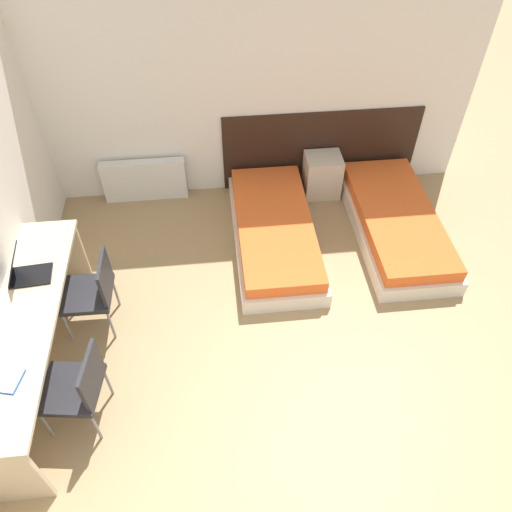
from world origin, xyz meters
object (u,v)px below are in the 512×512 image
object	(u,v)px
bed_near_door	(396,223)
chair_near_laptop	(92,290)
bed_near_window	(274,231)
nightstand	(322,175)
chair_near_notebook	(77,386)
laptop	(25,272)

from	to	relation	value
bed_near_door	chair_near_laptop	bearing A→B (deg)	-163.81
bed_near_window	nightstand	size ratio (longest dim) A/B	3.75
nightstand	chair_near_laptop	xyz separation A→B (m)	(-2.49, -1.74, 0.22)
chair_near_notebook	laptop	xyz separation A→B (m)	(-0.47, 0.92, 0.36)
nightstand	bed_near_window	bearing A→B (deg)	-130.34
chair_near_notebook	bed_near_door	bearing A→B (deg)	38.90
bed_near_door	nightstand	world-z (taller)	nightstand
bed_near_door	nightstand	distance (m)	1.07
bed_near_door	nightstand	xyz separation A→B (m)	(-0.69, 0.81, 0.10)
bed_near_door	chair_near_laptop	size ratio (longest dim) A/B	2.37
bed_near_window	chair_near_notebook	bearing A→B (deg)	-133.57
bed_near_window	bed_near_door	distance (m)	1.38
bed_near_window	nightstand	xyz separation A→B (m)	(0.69, 0.81, 0.10)
laptop	chair_near_laptop	bearing A→B (deg)	1.29
chair_near_laptop	bed_near_door	bearing A→B (deg)	17.20
bed_near_door	chair_near_laptop	distance (m)	3.33
chair_near_laptop	chair_near_notebook	xyz separation A→B (m)	(-0.00, -0.97, 0.00)
nightstand	laptop	xyz separation A→B (m)	(-2.96, -1.78, 0.57)
bed_near_door	nightstand	size ratio (longest dim) A/B	3.75
nightstand	chair_near_notebook	size ratio (longest dim) A/B	0.63
chair_near_laptop	laptop	bearing A→B (deg)	-173.03
bed_near_door	laptop	distance (m)	3.84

